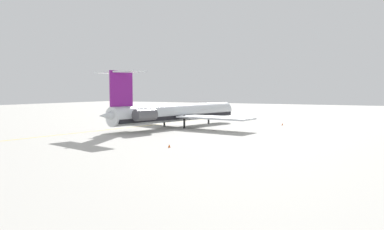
% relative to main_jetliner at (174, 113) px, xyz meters
% --- Properties ---
extents(ground, '(318.38, 318.38, 0.00)m').
position_rel_main_jetliner_xyz_m(ground, '(-6.88, -6.93, -3.61)').
color(ground, '#B7B5AD').
extents(main_jetliner, '(44.98, 40.16, 13.23)m').
position_rel_main_jetliner_xyz_m(main_jetliner, '(0.00, 0.00, 0.00)').
color(main_jetliner, silver).
rests_on(main_jetliner, ground).
extents(ground_crew_near_nose, '(0.27, 0.41, 1.69)m').
position_rel_main_jetliner_xyz_m(ground_crew_near_nose, '(-22.11, -18.63, -2.54)').
color(ground_crew_near_nose, black).
rests_on(ground_crew_near_nose, ground).
extents(ground_crew_near_tail, '(0.42, 0.28, 1.78)m').
position_rel_main_jetliner_xyz_m(ground_crew_near_tail, '(-26.74, -11.43, -2.48)').
color(ground_crew_near_tail, black).
rests_on(ground_crew_near_tail, ground).
extents(safety_cone_nose, '(0.40, 0.40, 0.55)m').
position_rel_main_jetliner_xyz_m(safety_cone_nose, '(27.96, 15.79, -3.33)').
color(safety_cone_nose, '#EA590F').
rests_on(safety_cone_nose, ground).
extents(safety_cone_wingtip, '(0.40, 0.40, 0.55)m').
position_rel_main_jetliner_xyz_m(safety_cone_wingtip, '(-17.98, 22.08, -3.33)').
color(safety_cone_wingtip, '#EA590F').
rests_on(safety_cone_wingtip, ground).
extents(taxiway_centreline, '(91.40, 15.34, 0.01)m').
position_rel_main_jetliner_xyz_m(taxiway_centreline, '(-1.24, -8.59, -3.61)').
color(taxiway_centreline, gold).
rests_on(taxiway_centreline, ground).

